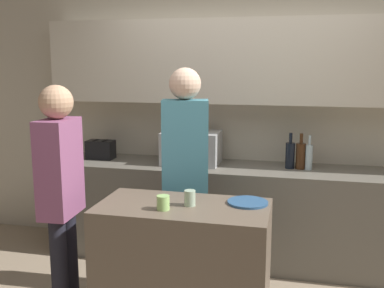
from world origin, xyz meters
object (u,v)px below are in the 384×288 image
toaster (101,150)px  person_center (185,163)px  plate_on_island (248,202)px  person_left (61,188)px  bottle_0 (290,155)px  bottle_2 (309,157)px  cup_0 (190,198)px  bottle_1 (301,155)px  microwave (191,148)px  cup_1 (163,203)px

toaster → person_center: 1.33m
plate_on_island → person_left: size_ratio=0.15×
bottle_0 → person_center: 1.11m
bottle_2 → plate_on_island: bottle_2 is taller
person_center → cup_0: bearing=94.4°
plate_on_island → cup_0: cup_0 is taller
bottle_0 → plate_on_island: (-0.24, -1.23, -0.08)m
person_center → plate_on_island: bearing=128.8°
person_left → bottle_2: bearing=127.3°
cup_0 → plate_on_island: bearing=20.1°
person_left → person_center: 0.92m
bottle_0 → plate_on_island: bearing=-101.1°
cup_0 → person_left: person_left is taller
bottle_2 → bottle_0: bearing=174.0°
bottle_1 → person_center: bearing=-136.1°
microwave → bottle_0: 0.90m
bottle_1 → bottle_2: bottle_1 is taller
bottle_1 → plate_on_island: bearing=-105.1°
cup_1 → bottle_2: bearing=58.3°
microwave → person_left: bearing=-112.0°
cup_1 → person_center: 0.66m
microwave → cup_0: microwave is taller
toaster → plate_on_island: 1.99m
bottle_1 → person_center: (-0.85, -0.81, 0.06)m
toaster → bottle_2: bearing=-0.3°
person_center → bottle_0: bearing=-145.5°
bottle_2 → person_center: 1.22m
bottle_1 → cup_1: bottle_1 is taller
cup_1 → person_center: (-0.02, 0.65, 0.10)m
toaster → bottle_0: bottle_0 is taller
toaster → plate_on_island: bearing=-37.8°
bottle_1 → person_left: person_left is taller
toaster → bottle_0: 1.81m
toaster → bottle_1: 1.90m
bottle_2 → cup_1: bearing=-121.7°
bottle_2 → toaster: bearing=179.7°
plate_on_island → cup_0: size_ratio=2.61×
toaster → bottle_2: 1.98m
person_left → plate_on_island: bearing=95.0°
bottle_0 → bottle_1: 0.09m
toaster → microwave: bearing=-0.1°
bottle_2 → plate_on_island: size_ratio=1.17×
bottle_1 → cup_0: size_ratio=3.19×
plate_on_island → cup_1: 0.55m
bottle_0 → cup_1: bearing=-116.5°
bottle_2 → person_left: (-1.62, -1.38, -0.00)m
bottle_0 → cup_0: (-0.59, -1.35, -0.03)m
cup_0 → cup_1: cup_0 is taller
person_left → cup_0: bearing=89.9°
toaster → cup_0: size_ratio=2.61×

